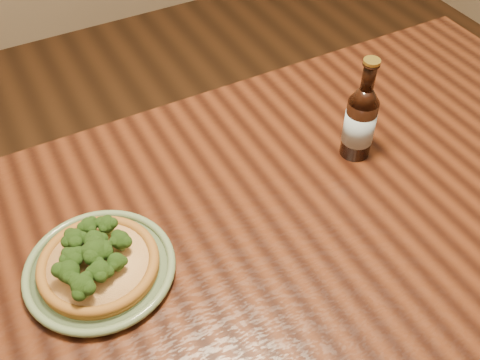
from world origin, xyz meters
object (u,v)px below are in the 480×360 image
table (273,276)px  pizza (97,262)px  beer_bottle (360,121)px  plate (100,269)px

table → pizza: (-0.29, 0.09, 0.12)m
beer_bottle → plate: bearing=-155.2°
plate → beer_bottle: size_ratio=1.14×
pizza → beer_bottle: 0.55m
plate → pizza: (-0.00, 0.00, 0.02)m
pizza → table: bearing=-16.9°
pizza → beer_bottle: beer_bottle is taller
table → beer_bottle: bearing=25.9°
pizza → beer_bottle: (0.55, 0.04, 0.05)m
table → beer_bottle: 0.34m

